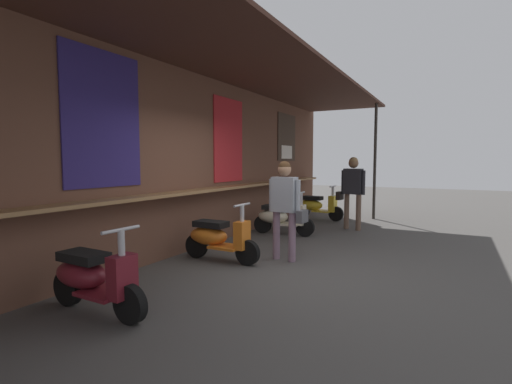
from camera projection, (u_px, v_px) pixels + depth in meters
ground_plane at (277, 269)px, 5.68m from camera, size 38.95×38.95×0.00m
market_stall_facade at (179, 147)px, 6.38m from camera, size 13.91×2.57×3.31m
scooter_maroon at (92, 277)px, 4.04m from camera, size 0.46×1.40×0.97m
scooter_orange at (217, 237)px, 6.15m from camera, size 0.46×1.40×0.97m
scooter_cream at (280, 217)px, 8.36m from camera, size 0.49×1.40×0.97m
scooter_yellow at (316, 206)px, 10.51m from camera, size 0.49×1.40×0.97m
shopper_with_handbag at (285, 201)px, 6.13m from camera, size 0.26×0.65×1.64m
shopper_browsing at (352, 185)px, 8.92m from camera, size 0.29×0.68×1.73m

